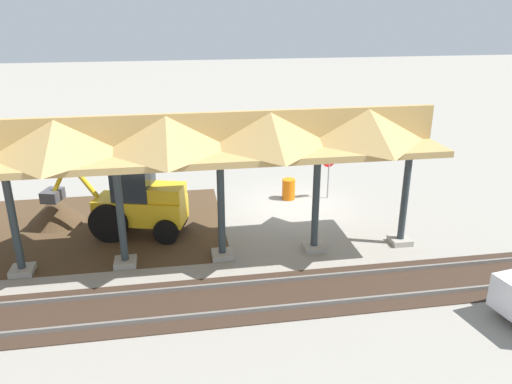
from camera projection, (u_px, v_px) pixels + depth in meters
name	position (u px, v px, depth m)	size (l,w,h in m)	color
ground_plane	(294.00, 206.00, 20.92)	(120.00, 120.00, 0.00)	gray
dirt_work_zone	(99.00, 227.00, 18.88)	(9.34, 7.00, 0.01)	#4C3823
platform_canopy	(113.00, 140.00, 14.70)	(20.11, 3.20, 4.90)	#9E998E
rail_tracks	(348.00, 288.00, 14.77)	(60.00, 2.58, 0.15)	slate
stop_sign	(329.00, 164.00, 21.23)	(0.72, 0.29, 2.18)	gray
backhoe	(136.00, 202.00, 17.94)	(5.28, 2.54, 2.82)	yellow
dirt_mound	(57.00, 222.00, 19.39)	(4.33, 4.33, 2.04)	#4C3823
traffic_barrel	(289.00, 189.00, 21.52)	(0.56, 0.56, 0.90)	orange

